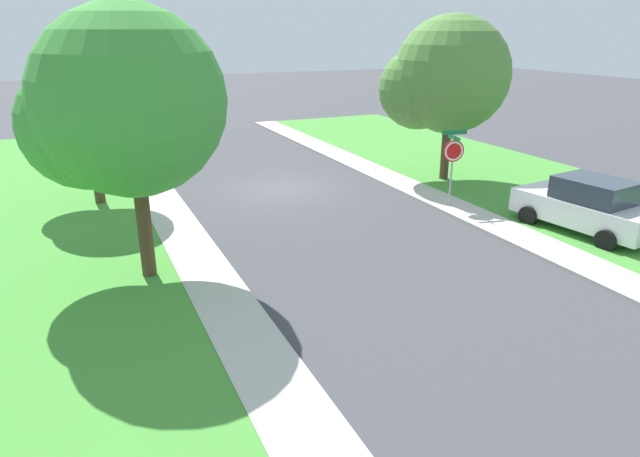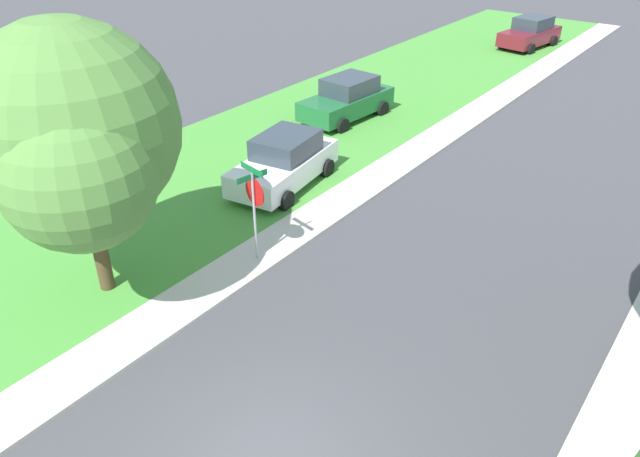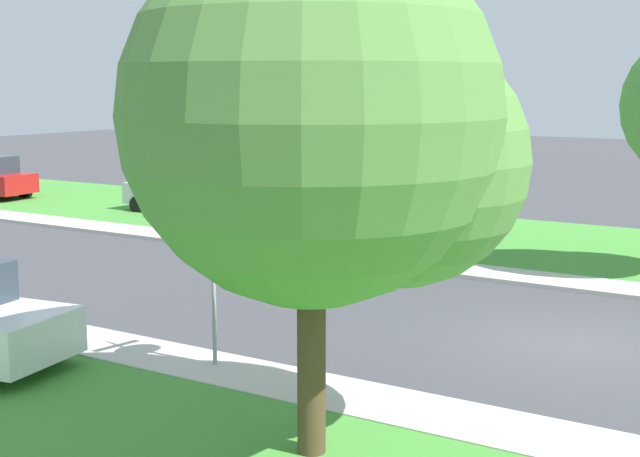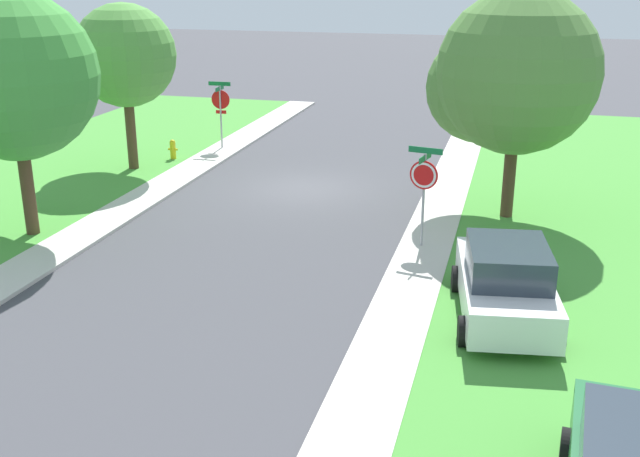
{
  "view_description": "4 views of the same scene",
  "coord_description": "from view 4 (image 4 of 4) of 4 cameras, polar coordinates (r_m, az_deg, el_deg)",
  "views": [
    {
      "loc": [
        7.4,
        20.22,
        6.03
      ],
      "look_at": [
        2.14,
        8.46,
        1.4
      ],
      "focal_mm": 31.28,
      "sensor_mm": 36.0,
      "label": 1
    },
    {
      "loc": [
        4.96,
        -5.17,
        9.1
      ],
      "look_at": [
        -2.83,
        5.2,
        1.4
      ],
      "focal_mm": 34.13,
      "sensor_mm": 36.0,
      "label": 2
    },
    {
      "loc": [
        -15.73,
        -4.22,
        4.73
      ],
      "look_at": [
        1.33,
        6.34,
        1.4
      ],
      "focal_mm": 50.02,
      "sensor_mm": 36.0,
      "label": 3
    },
    {
      "loc": [
        -6.87,
        23.9,
        7.23
      ],
      "look_at": [
        -2.58,
        7.72,
        1.4
      ],
      "focal_mm": 42.89,
      "sensor_mm": 36.0,
      "label": 4
    }
  ],
  "objects": [
    {
      "name": "sidewalk_west",
      "position": [
        14.06,
        3.95,
        -11.54
      ],
      "size": [
        1.4,
        56.0,
        0.1
      ],
      "primitive_type": "cube",
      "color": "beige",
      "rests_on": "ground"
    },
    {
      "name": "ground_plane",
      "position": [
        25.89,
        -1.15,
        2.98
      ],
      "size": [
        120.0,
        120.0,
        0.0
      ],
      "primitive_type": "plane",
      "color": "#424247"
    },
    {
      "name": "tree_sidewalk_far",
      "position": [
        22.79,
        13.86,
        10.93
      ],
      "size": [
        4.97,
        4.62,
        6.63
      ],
      "color": "#4C3823",
      "rests_on": "ground"
    },
    {
      "name": "stop_sign_near_corner",
      "position": [
        31.32,
        -7.43,
        9.2
      ],
      "size": [
        0.92,
        0.92,
        2.77
      ],
      "color": "#9E9EA3",
      "rests_on": "ground"
    },
    {
      "name": "tree_across_right",
      "position": [
        22.17,
        -22.17,
        10.21
      ],
      "size": [
        4.79,
        4.45,
        6.67
      ],
      "color": "#4C3823",
      "rests_on": "ground"
    },
    {
      "name": "car_white_kerbside_mid",
      "position": [
        16.55,
        13.66,
        -3.95
      ],
      "size": [
        2.49,
        4.51,
        1.76
      ],
      "color": "white",
      "rests_on": "ground"
    },
    {
      "name": "tree_corner_large",
      "position": [
        28.57,
        -14.58,
        12.18
      ],
      "size": [
        3.89,
        3.62,
        5.97
      ],
      "color": "#4C3823",
      "rests_on": "ground"
    },
    {
      "name": "fire_hydrant",
      "position": [
        30.08,
        -10.92,
        5.8
      ],
      "size": [
        0.38,
        0.22,
        0.83
      ],
      "color": "gold",
      "rests_on": "ground"
    },
    {
      "name": "stop_sign_far_corner",
      "position": [
        20.01,
        7.76,
        3.54
      ],
      "size": [
        0.9,
        0.9,
        2.77
      ],
      "color": "#9E9EA3",
      "rests_on": "ground"
    }
  ]
}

